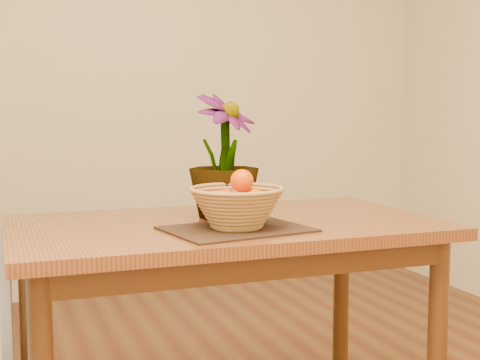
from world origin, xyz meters
name	(u,v)px	position (x,y,z in m)	size (l,w,h in m)	color
wall_back	(118,71)	(0.00, 2.25, 1.35)	(4.00, 0.02, 2.70)	#FAE8BE
table	(226,247)	(0.00, 0.30, 0.66)	(1.40, 0.80, 0.75)	brown
placemat	(237,229)	(-0.02, 0.14, 0.75)	(0.42, 0.32, 0.01)	#352013
wicker_basket	(237,209)	(-0.02, 0.14, 0.82)	(0.29, 0.29, 0.12)	tan
orange_pile	(238,197)	(-0.02, 0.14, 0.85)	(0.19, 0.18, 0.13)	#EF5003
potted_plant	(224,156)	(0.02, 0.37, 0.96)	(0.24, 0.24, 0.43)	#1B4915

